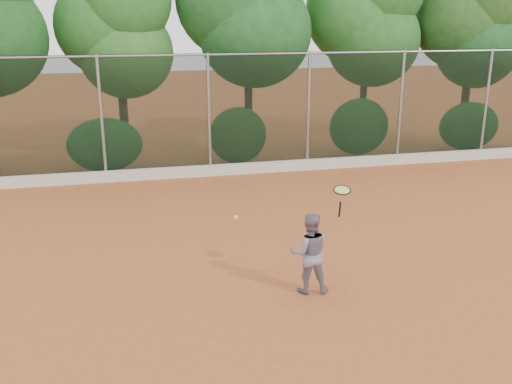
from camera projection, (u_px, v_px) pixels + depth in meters
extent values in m
plane|color=#A65227|center=(268.00, 273.00, 10.42)|extent=(80.00, 80.00, 0.00)
cube|color=beige|center=(211.00, 170.00, 16.72)|extent=(24.00, 0.20, 0.30)
imported|color=slate|center=(309.00, 253.00, 9.53)|extent=(0.77, 0.65, 1.41)
cube|color=black|center=(209.00, 115.00, 16.41)|extent=(24.00, 0.01, 3.50)
cylinder|color=gray|center=(208.00, 55.00, 15.90)|extent=(24.00, 0.06, 0.06)
cylinder|color=gray|center=(102.00, 119.00, 15.76)|extent=(0.09, 0.09, 3.50)
cylinder|color=gray|center=(209.00, 115.00, 16.41)|extent=(0.09, 0.09, 3.50)
cylinder|color=gray|center=(308.00, 111.00, 17.05)|extent=(0.09, 0.09, 3.50)
cylinder|color=gray|center=(400.00, 108.00, 17.70)|extent=(0.09, 0.09, 3.50)
cylinder|color=gray|center=(486.00, 105.00, 18.34)|extent=(0.09, 0.09, 3.50)
cylinder|color=#43291A|center=(124.00, 123.00, 18.19)|extent=(0.28, 0.28, 2.40)
ellipsoid|color=#2A6121|center=(126.00, 53.00, 17.49)|extent=(2.90, 2.40, 2.80)
ellipsoid|color=#215A1F|center=(108.00, 26.00, 17.42)|extent=(3.20, 2.70, 3.10)
cylinder|color=#3D2B17|center=(249.00, 111.00, 18.69)|extent=(0.26, 0.26, 3.00)
ellipsoid|color=#286B2A|center=(255.00, 32.00, 17.89)|extent=(3.60, 3.00, 3.50)
cylinder|color=#442C1A|center=(362.00, 110.00, 19.80)|extent=(0.24, 0.24, 2.70)
ellipsoid|color=#21521C|center=(373.00, 40.00, 19.05)|extent=(3.20, 2.70, 3.10)
ellipsoid|color=#226020|center=(357.00, 12.00, 18.95)|extent=(3.50, 2.90, 3.40)
cylinder|color=#412619|center=(464.00, 111.00, 20.25)|extent=(0.28, 0.28, 2.50)
ellipsoid|color=#256227|center=(478.00, 46.00, 19.53)|extent=(3.00, 2.50, 2.90)
ellipsoid|color=#316526|center=(462.00, 21.00, 19.47)|extent=(3.30, 2.80, 3.20)
ellipsoid|color=#2E762C|center=(105.00, 145.00, 16.77)|extent=(2.20, 1.16, 1.60)
ellipsoid|color=#316225|center=(238.00, 135.00, 17.60)|extent=(1.80, 1.04, 1.76)
ellipsoid|color=#2C6B28|center=(359.00, 127.00, 18.44)|extent=(2.00, 1.10, 1.84)
ellipsoid|color=#296827|center=(469.00, 126.00, 19.34)|extent=(2.16, 1.12, 1.64)
cylinder|color=black|center=(340.00, 209.00, 9.40)|extent=(0.06, 0.12, 0.30)
torus|color=black|center=(342.00, 190.00, 9.24)|extent=(0.35, 0.35, 0.11)
cylinder|color=#B6DB40|center=(342.00, 190.00, 9.24)|extent=(0.30, 0.29, 0.08)
sphere|color=#ECF337|center=(236.00, 217.00, 8.58)|extent=(0.07, 0.07, 0.07)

